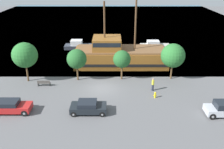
{
  "coord_description": "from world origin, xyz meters",
  "views": [
    {
      "loc": [
        1.3,
        -29.75,
        14.61
      ],
      "look_at": [
        1.36,
        2.0,
        1.2
      ],
      "focal_mm": 40.0,
      "sensor_mm": 36.0,
      "label": 1
    }
  ],
  "objects_px": {
    "parked_car_curb_front": "(88,107)",
    "moored_boat_dockside": "(78,45)",
    "pedestrian_walking_near": "(152,84)",
    "pirate_ship": "(119,55)",
    "moored_boat_outer": "(154,46)",
    "bench_promenade_east": "(43,83)",
    "fire_hydrant": "(155,95)",
    "parked_car_curb_mid": "(8,107)"
  },
  "relations": [
    {
      "from": "parked_car_curb_front",
      "to": "fire_hydrant",
      "type": "bearing_deg",
      "value": 23.52
    },
    {
      "from": "moored_boat_outer",
      "to": "parked_car_curb_front",
      "type": "bearing_deg",
      "value": -115.31
    },
    {
      "from": "fire_hydrant",
      "to": "parked_car_curb_mid",
      "type": "bearing_deg",
      "value": -168.59
    },
    {
      "from": "pedestrian_walking_near",
      "to": "moored_boat_dockside",
      "type": "bearing_deg",
      "value": 122.71
    },
    {
      "from": "bench_promenade_east",
      "to": "parked_car_curb_front",
      "type": "bearing_deg",
      "value": -45.79
    },
    {
      "from": "fire_hydrant",
      "to": "pedestrian_walking_near",
      "type": "xyz_separation_m",
      "value": [
        -0.0,
        1.99,
        0.46
      ]
    },
    {
      "from": "bench_promenade_east",
      "to": "parked_car_curb_mid",
      "type": "bearing_deg",
      "value": -107.99
    },
    {
      "from": "moored_boat_dockside",
      "to": "moored_boat_outer",
      "type": "distance_m",
      "value": 15.11
    },
    {
      "from": "pedestrian_walking_near",
      "to": "parked_car_curb_front",
      "type": "bearing_deg",
      "value": -145.52
    },
    {
      "from": "fire_hydrant",
      "to": "bench_promenade_east",
      "type": "height_order",
      "value": "bench_promenade_east"
    },
    {
      "from": "moored_boat_dockside",
      "to": "parked_car_curb_front",
      "type": "distance_m",
      "value": 24.52
    },
    {
      "from": "bench_promenade_east",
      "to": "pedestrian_walking_near",
      "type": "xyz_separation_m",
      "value": [
        14.52,
        -1.37,
        0.44
      ]
    },
    {
      "from": "pedestrian_walking_near",
      "to": "pirate_ship",
      "type": "bearing_deg",
      "value": 113.05
    },
    {
      "from": "moored_boat_outer",
      "to": "pirate_ship",
      "type": "bearing_deg",
      "value": -130.45
    },
    {
      "from": "parked_car_curb_mid",
      "to": "pedestrian_walking_near",
      "type": "distance_m",
      "value": 17.55
    },
    {
      "from": "moored_boat_dockside",
      "to": "bench_promenade_east",
      "type": "bearing_deg",
      "value": -98.15
    },
    {
      "from": "pirate_ship",
      "to": "parked_car_curb_mid",
      "type": "relative_size",
      "value": 3.32
    },
    {
      "from": "parked_car_curb_mid",
      "to": "bench_promenade_east",
      "type": "height_order",
      "value": "parked_car_curb_mid"
    },
    {
      "from": "bench_promenade_east",
      "to": "pedestrian_walking_near",
      "type": "relative_size",
      "value": 0.98
    },
    {
      "from": "parked_car_curb_front",
      "to": "parked_car_curb_mid",
      "type": "bearing_deg",
      "value": 179.54
    },
    {
      "from": "moored_boat_outer",
      "to": "parked_car_curb_front",
      "type": "xyz_separation_m",
      "value": [
        -10.95,
        -23.16,
        -0.04
      ]
    },
    {
      "from": "pirate_ship",
      "to": "pedestrian_walking_near",
      "type": "xyz_separation_m",
      "value": [
        4.02,
        -9.44,
        -0.86
      ]
    },
    {
      "from": "fire_hydrant",
      "to": "pedestrian_walking_near",
      "type": "height_order",
      "value": "pedestrian_walking_near"
    },
    {
      "from": "moored_boat_dockside",
      "to": "bench_promenade_east",
      "type": "distance_m",
      "value": 17.55
    },
    {
      "from": "parked_car_curb_front",
      "to": "pedestrian_walking_near",
      "type": "distance_m",
      "value": 9.6
    },
    {
      "from": "pirate_ship",
      "to": "moored_boat_dockside",
      "type": "height_order",
      "value": "pirate_ship"
    },
    {
      "from": "pirate_ship",
      "to": "fire_hydrant",
      "type": "xyz_separation_m",
      "value": [
        4.02,
        -11.43,
        -1.32
      ]
    },
    {
      "from": "parked_car_curb_front",
      "to": "parked_car_curb_mid",
      "type": "xyz_separation_m",
      "value": [
        -8.8,
        0.07,
        0.03
      ]
    },
    {
      "from": "fire_hydrant",
      "to": "pedestrian_walking_near",
      "type": "relative_size",
      "value": 0.45
    },
    {
      "from": "parked_car_curb_front",
      "to": "moored_boat_dockside",
      "type": "bearing_deg",
      "value": 99.68
    },
    {
      "from": "moored_boat_dockside",
      "to": "pedestrian_walking_near",
      "type": "distance_m",
      "value": 22.27
    },
    {
      "from": "fire_hydrant",
      "to": "pedestrian_walking_near",
      "type": "distance_m",
      "value": 2.04
    },
    {
      "from": "moored_boat_dockside",
      "to": "parked_car_curb_mid",
      "type": "relative_size",
      "value": 1.14
    },
    {
      "from": "pedestrian_walking_near",
      "to": "fire_hydrant",
      "type": "bearing_deg",
      "value": -89.95
    },
    {
      "from": "moored_boat_dockside",
      "to": "pedestrian_walking_near",
      "type": "height_order",
      "value": "moored_boat_dockside"
    },
    {
      "from": "pirate_ship",
      "to": "moored_boat_outer",
      "type": "relative_size",
      "value": 2.81
    },
    {
      "from": "moored_boat_outer",
      "to": "pedestrian_walking_near",
      "type": "xyz_separation_m",
      "value": [
        -3.04,
        -17.72,
        0.15
      ]
    },
    {
      "from": "moored_boat_dockside",
      "to": "pirate_ship",
      "type": "bearing_deg",
      "value": -49.22
    },
    {
      "from": "moored_boat_dockside",
      "to": "pedestrian_walking_near",
      "type": "bearing_deg",
      "value": -57.29
    },
    {
      "from": "fire_hydrant",
      "to": "pirate_ship",
      "type": "bearing_deg",
      "value": 109.37
    },
    {
      "from": "parked_car_curb_mid",
      "to": "bench_promenade_east",
      "type": "xyz_separation_m",
      "value": [
        2.18,
        6.73,
        -0.28
      ]
    },
    {
      "from": "moored_boat_dockside",
      "to": "fire_hydrant",
      "type": "bearing_deg",
      "value": -59.85
    }
  ]
}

